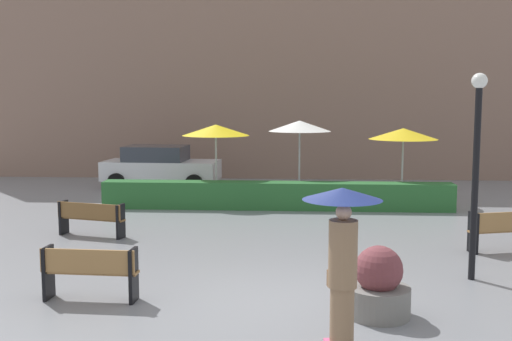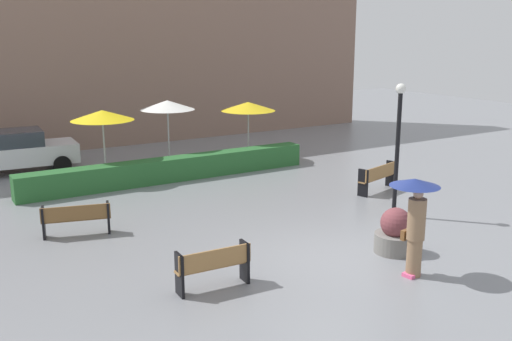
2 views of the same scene
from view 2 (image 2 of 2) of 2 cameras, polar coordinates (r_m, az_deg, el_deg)
The scene contains 13 objects.
ground_plane at distance 13.69m, azimuth 6.72°, elevation -8.42°, with size 60.00×60.00×0.00m, color gray.
bench_far_right at distance 19.23m, azimuth 11.97°, elevation -0.52°, with size 1.83×0.81×0.88m.
bench_near_left at distance 11.83m, azimuth -4.19°, elevation -9.25°, with size 1.58×0.44×0.88m.
bench_far_left at distance 15.46m, azimuth -17.28°, elevation -4.44°, with size 1.72×0.75×0.82m.
pedestrian_with_umbrella at distance 12.60m, azimuth 15.40°, elevation -3.97°, with size 1.05×1.05×2.13m.
planter_pot at distance 14.10m, azimuth 13.55°, elevation -6.04°, with size 0.97×0.97×1.09m.
lamp_post at distance 16.39m, azimuth 13.82°, elevation 3.33°, with size 0.28×0.28×3.74m.
patio_umbrella_yellow at distance 20.59m, azimuth -14.89°, elevation 5.27°, with size 2.15×2.15×2.48m.
patio_umbrella_white at distance 22.05m, azimuth -8.71°, elevation 6.38°, with size 2.04×2.04×2.59m.
patio_umbrella_yellow_far at distance 23.15m, azimuth -0.77°, elevation 6.32°, with size 2.16×2.16×2.37m.
hedge_strip at distance 20.45m, azimuth -8.30°, elevation 0.13°, with size 10.46×0.70×0.81m, color #28602D.
building_facade at distance 27.13m, azimuth -14.81°, elevation 13.59°, with size 28.00×1.20×10.65m, color #846656.
parked_car at distance 23.10m, azimuth -22.59°, elevation 1.81°, with size 4.30×2.18×1.57m.
Camera 2 is at (-7.92, -9.94, 5.10)m, focal length 40.64 mm.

